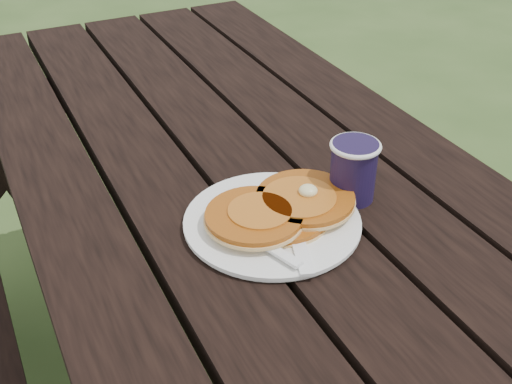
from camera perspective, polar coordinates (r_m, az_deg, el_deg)
name	(u,v)px	position (r m, az deg, el deg)	size (l,w,h in m)	color
picnic_table	(257,339)	(1.31, 0.06, -12.96)	(1.36, 1.80, 0.75)	black
plate	(272,223)	(0.96, 1.45, -2.73)	(0.26, 0.26, 0.01)	white
pancake_stack	(282,208)	(0.95, 2.34, -1.46)	(0.24, 0.15, 0.04)	#AF5613
knife	(296,234)	(0.92, 3.56, -3.76)	(0.02, 0.18, 0.01)	white
fork	(270,247)	(0.89, 1.26, -4.93)	(0.03, 0.16, 0.01)	white
coffee_cup	(354,167)	(1.00, 8.66, 2.20)	(0.08, 0.08, 0.10)	#1A1133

